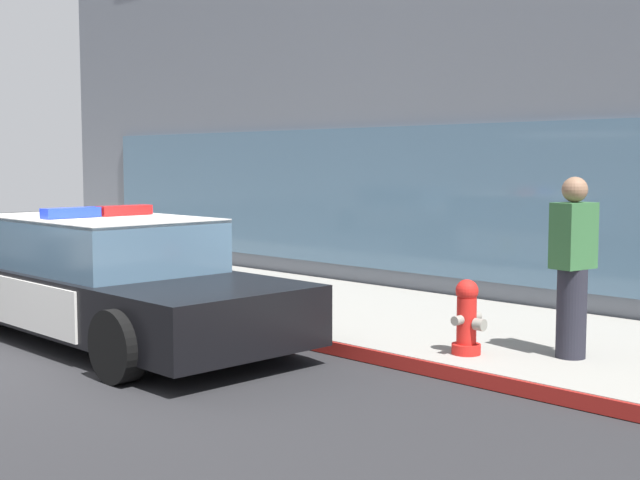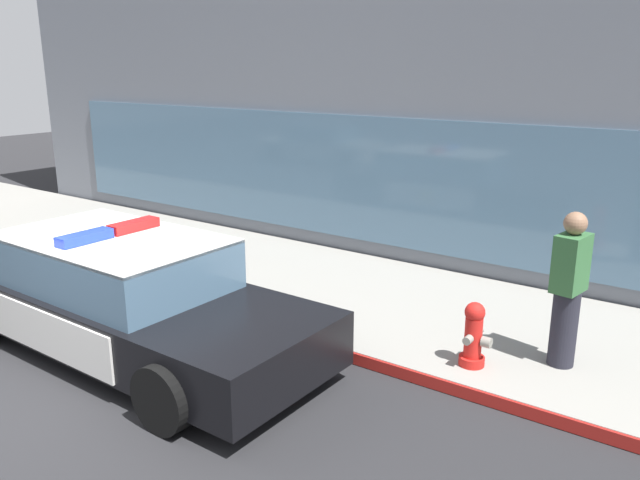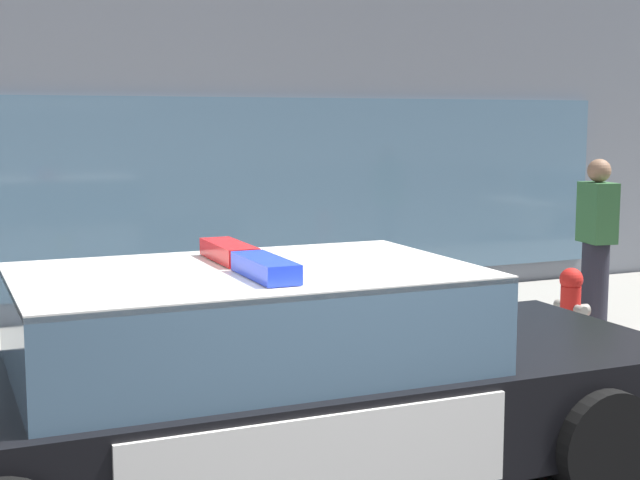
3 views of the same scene
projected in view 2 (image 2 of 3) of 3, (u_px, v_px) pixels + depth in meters
ground at (74, 389)px, 6.69m from camera, size 48.00×48.00×0.00m
sidewalk at (296, 282)px, 9.72m from camera, size 48.00×3.33×0.15m
curb_red_paint at (219, 317)px, 8.40m from camera, size 28.80×0.04×0.14m
storefront_building at (577, 10)px, 13.05m from camera, size 21.74×10.86×8.76m
police_cruiser at (123, 295)px, 7.47m from camera, size 5.20×2.14×1.49m
fire_hydrant at (474, 335)px, 6.80m from camera, size 0.34×0.39×0.73m
pedestrian_on_sidewalk at (568, 290)px, 6.68m from camera, size 0.32×0.44×1.71m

